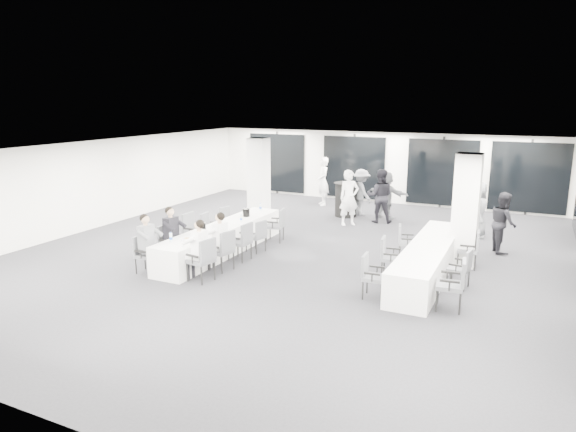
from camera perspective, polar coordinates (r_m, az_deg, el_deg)
name	(u,v)px	position (r m, az deg, el deg)	size (l,w,h in m)	color
room	(340,199)	(14.15, 5.79, 1.89)	(14.04, 16.04, 2.84)	#242429
column_left	(259,179)	(17.53, -3.27, 4.10)	(0.60, 0.60, 2.80)	white
column_right	(466,210)	(13.32, 19.16, 0.60)	(0.60, 0.60, 2.80)	white
banquet_table_main	(222,239)	(13.94, -7.30, -2.59)	(0.90, 5.00, 0.75)	silver
banquet_table_side	(428,260)	(12.55, 15.34, -4.72)	(0.90, 5.00, 0.75)	silver
cocktail_table	(346,199)	(18.24, 6.44, 1.85)	(0.86, 0.86, 1.20)	black
chair_main_left_near	(144,252)	(12.74, -15.74, -3.83)	(0.51, 0.55, 0.90)	#4E5055
chair_main_left_second	(169,241)	(13.42, -13.13, -2.73)	(0.51, 0.56, 0.94)	#4E5055
chair_main_left_mid	(193,229)	(14.22, -10.52, -1.48)	(0.53, 0.59, 1.04)	#4E5055
chair_main_left_fourth	(209,226)	(14.82, -8.78, -1.16)	(0.49, 0.54, 0.90)	#4E5055
chair_main_left_far	(228,220)	(15.63, -6.73, -0.41)	(0.53, 0.56, 0.88)	#4E5055
chair_main_right_near	(204,257)	(11.78, -9.37, -4.53)	(0.59, 0.63, 1.02)	#4E5055
chair_main_right_second	(224,248)	(12.45, -7.16, -3.55)	(0.58, 0.62, 1.00)	#4E5055
chair_main_right_mid	(243,239)	(13.18, -5.08, -2.59)	(0.53, 0.59, 0.99)	#4E5055
chair_main_right_fourth	(258,234)	(13.90, -3.37, -2.03)	(0.53, 0.55, 0.88)	#4E5055
chair_main_right_far	(278,223)	(14.89, -1.16, -0.79)	(0.57, 0.61, 0.97)	#4E5055
chair_side_left_near	(371,273)	(10.87, 9.18, -6.30)	(0.49, 0.54, 0.92)	#4E5055
chair_side_left_mid	(389,254)	(12.20, 11.11, -4.21)	(0.53, 0.57, 0.94)	#4E5055
chair_side_left_far	(404,239)	(13.68, 12.81, -2.55)	(0.53, 0.56, 0.88)	#4E5055
chair_side_right_near	(455,281)	(10.60, 18.04, -6.93)	(0.57, 0.62, 1.03)	#4E5055
chair_side_right_mid	(462,266)	(11.86, 18.82, -5.31)	(0.50, 0.54, 0.89)	#4E5055
chair_side_right_far	(471,247)	(13.31, 19.68, -3.24)	(0.53, 0.57, 0.96)	#4E5055
seated_guest_a	(149,240)	(12.56, -15.24, -2.60)	(0.50, 0.38, 1.44)	slate
seated_guest_b	(173,231)	(13.25, -12.65, -1.67)	(0.50, 0.38, 1.44)	black
seated_guest_c	(197,246)	(11.81, -10.05, -3.31)	(0.50, 0.38, 1.44)	white
seated_guest_d	(218,237)	(12.48, -7.81, -2.36)	(0.50, 0.38, 1.44)	white
standing_guest_a	(349,194)	(16.89, 6.81, 2.43)	(0.75, 0.61, 2.07)	white
standing_guest_b	(380,192)	(17.40, 10.19, 2.60)	(0.99, 0.60, 2.05)	black
standing_guest_c	(361,189)	(18.46, 8.15, 2.96)	(1.21, 0.61, 1.86)	slate
standing_guest_d	(472,192)	(18.43, 19.76, 2.53)	(1.18, 0.66, 2.01)	black
standing_guest_e	(478,206)	(16.30, 20.38, 1.04)	(0.92, 0.56, 1.91)	slate
standing_guest_f	(386,192)	(18.09, 10.87, 2.66)	(1.71, 0.66, 1.86)	slate
standing_guest_g	(323,178)	(20.04, 3.91, 4.22)	(0.78, 0.63, 2.13)	white
standing_guest_h	(503,219)	(14.93, 22.82, -0.26)	(0.90, 0.55, 1.87)	black
ice_bucket_near	(201,228)	(13.18, -9.59, -1.30)	(0.23, 0.23, 0.26)	black
ice_bucket_far	(246,213)	(14.86, -4.66, 0.38)	(0.20, 0.20, 0.23)	black
water_bottle_a	(171,237)	(12.48, -12.89, -2.34)	(0.07, 0.07, 0.22)	silver
water_bottle_b	(241,218)	(14.23, -5.23, -0.26)	(0.06, 0.06, 0.20)	silver
water_bottle_c	(260,207)	(15.62, -3.08, 1.01)	(0.07, 0.07, 0.22)	silver
plate_a	(187,238)	(12.71, -11.19, -2.45)	(0.20, 0.20, 0.03)	white
plate_b	(192,239)	(12.60, -10.61, -2.56)	(0.19, 0.19, 0.03)	white
plate_c	(211,231)	(13.25, -8.52, -1.71)	(0.19, 0.19, 0.03)	white
wine_glass	(183,240)	(12.02, -11.63, -2.68)	(0.08, 0.08, 0.20)	silver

